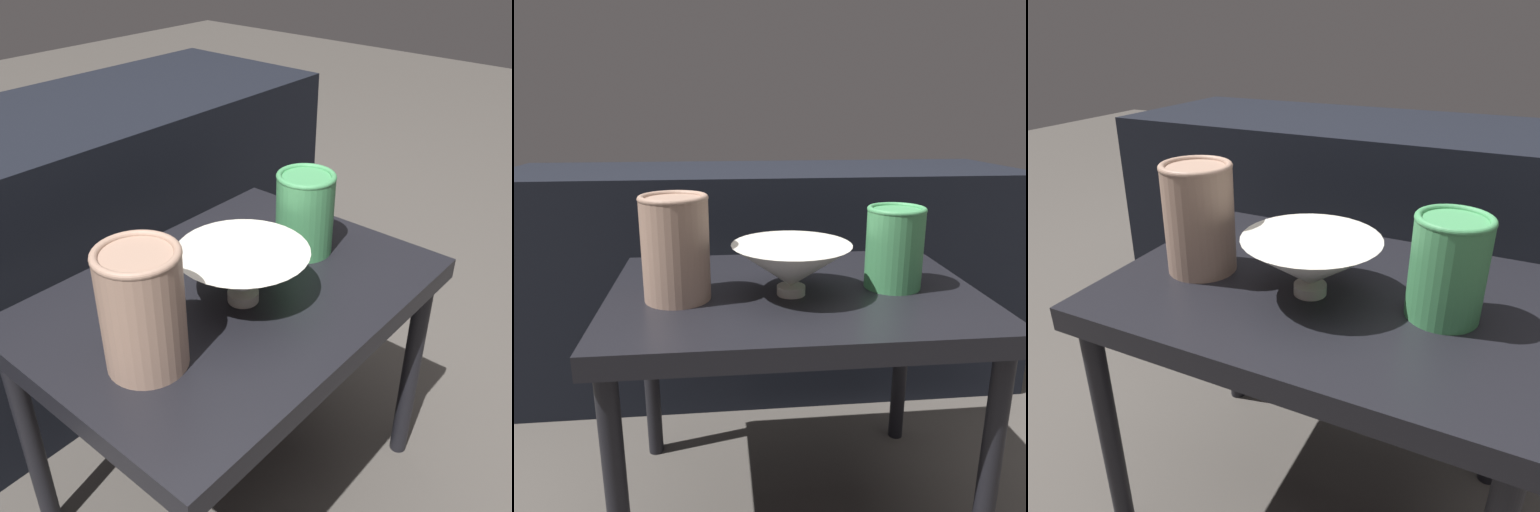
# 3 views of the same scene
# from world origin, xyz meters

# --- Properties ---
(ground_plane) EXTENTS (8.00, 8.00, 0.00)m
(ground_plane) POSITION_xyz_m (0.00, 0.00, 0.00)
(ground_plane) COLOR #4C4742
(table) EXTENTS (0.69, 0.50, 0.50)m
(table) POSITION_xyz_m (0.00, 0.00, 0.44)
(table) COLOR black
(table) RESTS_ON ground_plane
(couch_backdrop) EXTENTS (1.53, 0.50, 0.67)m
(couch_backdrop) POSITION_xyz_m (0.00, 0.62, 0.33)
(couch_backdrop) COLOR black
(couch_backdrop) RESTS_ON ground_plane
(bowl) EXTENTS (0.22, 0.22, 0.10)m
(bowl) POSITION_xyz_m (-0.01, -0.03, 0.56)
(bowl) COLOR silver
(bowl) RESTS_ON table
(vase_textured_left) EXTENTS (0.12, 0.12, 0.19)m
(vase_textured_left) POSITION_xyz_m (-0.22, -0.03, 0.60)
(vase_textured_left) COLOR tan
(vase_textured_left) RESTS_ON table
(vase_colorful_right) EXTENTS (0.11, 0.11, 0.16)m
(vase_colorful_right) POSITION_xyz_m (0.19, -0.01, 0.58)
(vase_colorful_right) COLOR #47995B
(vase_colorful_right) RESTS_ON table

